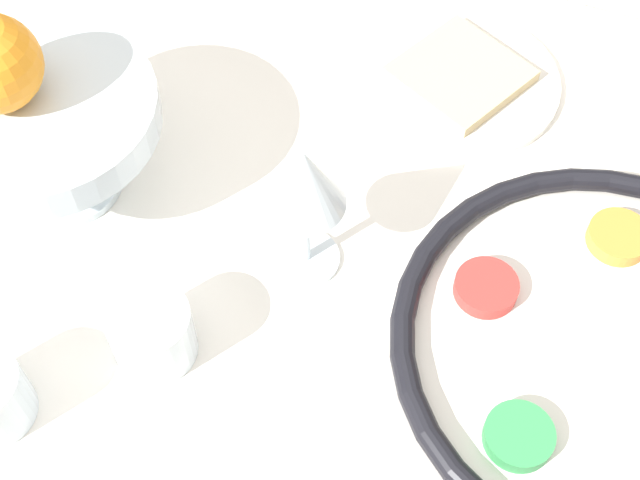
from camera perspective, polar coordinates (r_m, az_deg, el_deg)
dining_table at (r=1.13m, az=7.10°, el=-9.34°), size 1.25×0.99×0.76m
seder_plate at (r=0.74m, az=18.15°, el=-6.73°), size 0.35×0.35×0.03m
wine_glass at (r=0.67m, az=-1.03°, el=3.62°), size 0.07×0.07×0.14m
fruit_stand at (r=0.78m, az=-17.30°, el=7.32°), size 0.20×0.20×0.11m
bread_plate at (r=0.89m, az=8.92°, el=10.17°), size 0.20×0.20×0.02m
cup_near at (r=0.71m, az=-10.69°, el=-5.88°), size 0.07×0.07×0.06m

